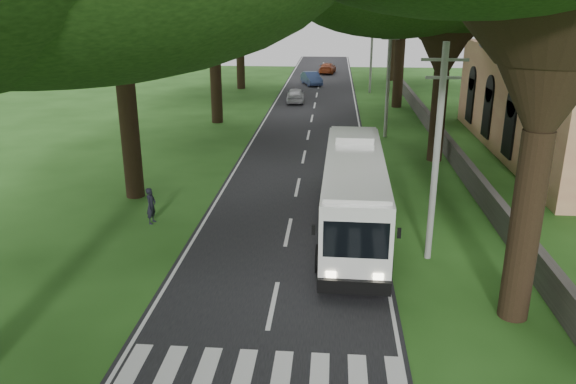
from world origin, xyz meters
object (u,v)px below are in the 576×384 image
coach_bus (354,191)px  distant_car_a (295,95)px  pole_far (371,52)px  distant_car_c (327,68)px  pole_near (437,152)px  distant_car_b (312,78)px  pole_mid (388,78)px  pedestrian (151,206)px

coach_bus → distant_car_a: 31.48m
coach_bus → distant_car_a: (-4.59, 31.13, -1.09)m
pole_far → coach_bus: size_ratio=0.70×
coach_bus → distant_car_c: bearing=93.1°
pole_near → coach_bus: (-2.80, 2.32, -2.36)m
distant_car_a → distant_car_c: bearing=-99.6°
distant_car_b → distant_car_c: (1.66, 10.83, -0.04)m
distant_car_b → coach_bus: bearing=-102.9°
pole_near → distant_car_b: size_ratio=1.82×
pole_mid → distant_car_a: 15.73m
distant_car_c → pole_near: bearing=100.5°
pole_mid → pedestrian: bearing=-123.6°
pole_mid → pole_far: size_ratio=1.00×
pole_near → pedestrian: pole_near is taller
pole_near → pedestrian: size_ratio=4.94×
pole_near → pole_far: (0.00, 40.00, 0.00)m
distant_car_a → distant_car_b: (1.03, 11.79, 0.03)m
distant_car_c → pole_mid: bearing=103.1°
distant_car_b → pedestrian: 42.96m
pole_mid → pole_far: bearing=90.0°
distant_car_b → distant_car_a: bearing=-112.7°
distant_car_a → coach_bus: bearing=95.6°
pole_near → pole_mid: size_ratio=1.00×
coach_bus → pole_mid: bearing=82.0°
pole_mid → pedestrian: 21.17m
coach_bus → pedestrian: bearing=179.3°
pole_near → distant_car_b: bearing=98.0°
distant_car_b → pedestrian: (-5.20, -42.64, 0.05)m
pole_mid → coach_bus: size_ratio=0.70×
pole_near → distant_car_c: 56.36m
distant_car_a → pole_mid: bearing=116.0°
distant_car_a → distant_car_c: (2.69, 22.62, -0.01)m
pole_far → pedestrian: size_ratio=4.94×
pole_far → distant_car_a: pole_far is taller
pole_near → distant_car_b: 45.80m
pole_mid → coach_bus: 18.06m
coach_bus → pedestrian: size_ratio=7.09×
distant_car_a → pedestrian: (-4.17, -30.86, 0.09)m
pole_mid → pedestrian: pole_mid is taller
pole_mid → distant_car_c: size_ratio=1.70×
coach_bus → distant_car_a: bearing=99.4°
pole_mid → coach_bus: pole_mid is taller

